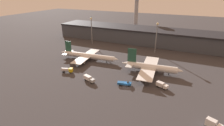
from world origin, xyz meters
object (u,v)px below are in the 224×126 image
at_px(service_vehicle_2, 67,70).
at_px(service_vehicle_4, 125,83).
at_px(service_vehicle_1, 213,124).
at_px(control_tower, 136,9).
at_px(service_vehicle_0, 162,85).
at_px(airplane_0, 88,56).
at_px(service_vehicle_3, 89,78).
at_px(airplane_1, 151,67).

bearing_deg(service_vehicle_2, service_vehicle_4, -16.55).
xyz_separation_m(service_vehicle_1, service_vehicle_4, (-39.33, 15.66, -0.78)).
distance_m(service_vehicle_1, control_tower, 163.53).
bearing_deg(control_tower, service_vehicle_2, -90.72).
bearing_deg(control_tower, service_vehicle_0, -66.78).
bearing_deg(service_vehicle_4, service_vehicle_0, 3.03).
distance_m(airplane_0, control_tower, 107.95).
xyz_separation_m(service_vehicle_0, service_vehicle_4, (-17.79, -5.54, -0.41)).
height_order(service_vehicle_4, control_tower, control_tower).
relative_size(airplane_0, service_vehicle_3, 5.74).
bearing_deg(service_vehicle_3, service_vehicle_4, 30.98).
relative_size(service_vehicle_0, service_vehicle_2, 0.90).
relative_size(airplane_1, control_tower, 0.83).
xyz_separation_m(service_vehicle_3, control_tower, (-15.76, 132.00, 23.73)).
bearing_deg(airplane_0, service_vehicle_0, -22.80).
height_order(service_vehicle_3, control_tower, control_tower).
xyz_separation_m(airplane_1, service_vehicle_2, (-44.92, -20.73, -1.70)).
relative_size(service_vehicle_3, control_tower, 0.18).
height_order(service_vehicle_0, service_vehicle_1, service_vehicle_1).
height_order(service_vehicle_1, service_vehicle_4, service_vehicle_1).
bearing_deg(control_tower, airplane_1, -68.04).
height_order(airplane_0, control_tower, control_tower).
distance_m(airplane_0, service_vehicle_2, 22.62).
xyz_separation_m(service_vehicle_2, control_tower, (1.60, 128.18, 23.69)).
xyz_separation_m(service_vehicle_4, control_tower, (-34.83, 128.20, 24.17)).
bearing_deg(service_vehicle_2, service_vehicle_3, -28.95).
xyz_separation_m(service_vehicle_0, control_tower, (-52.62, 122.66, 23.77)).
distance_m(service_vehicle_2, control_tower, 130.36).
bearing_deg(airplane_1, service_vehicle_3, -143.48).
bearing_deg(service_vehicle_0, service_vehicle_4, -142.76).
xyz_separation_m(service_vehicle_0, service_vehicle_3, (-36.87, -9.35, 0.04)).
relative_size(service_vehicle_1, service_vehicle_3, 0.74).
bearing_deg(airplane_0, service_vehicle_1, -32.12).
bearing_deg(service_vehicle_0, service_vehicle_1, -24.58).
distance_m(airplane_0, service_vehicle_0, 56.42).
height_order(airplane_0, service_vehicle_1, airplane_0).
bearing_deg(airplane_0, service_vehicle_2, -96.38).
xyz_separation_m(service_vehicle_3, service_vehicle_4, (19.07, 3.81, -0.45)).
relative_size(service_vehicle_0, service_vehicle_1, 1.10).
bearing_deg(service_vehicle_3, control_tower, 116.49).
bearing_deg(service_vehicle_2, airplane_0, 72.29).
height_order(airplane_1, service_vehicle_3, airplane_1).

